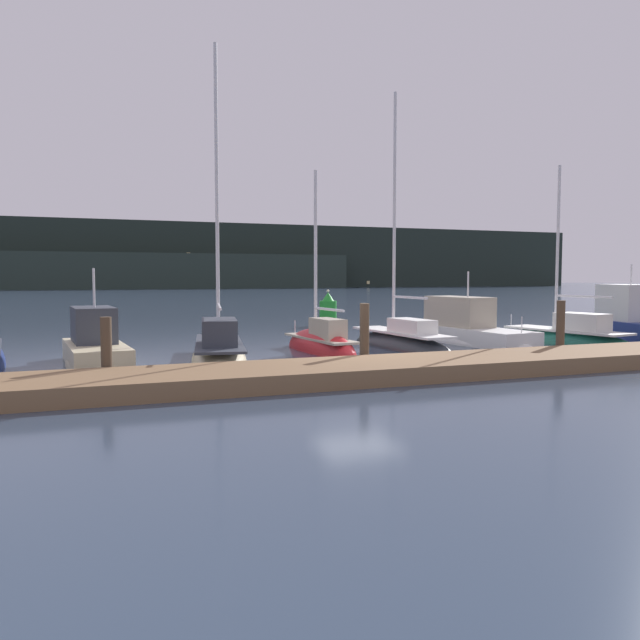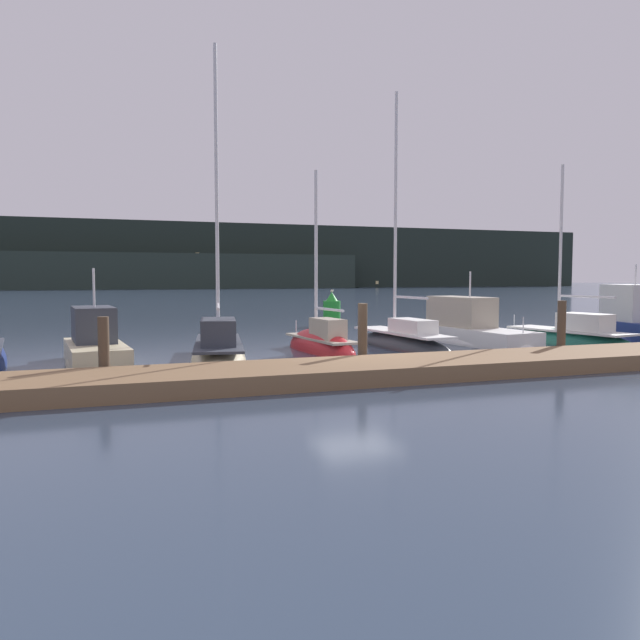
# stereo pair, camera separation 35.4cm
# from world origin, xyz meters

# --- Properties ---
(ground_plane) EXTENTS (400.00, 400.00, 0.00)m
(ground_plane) POSITION_xyz_m (0.00, 0.00, 0.00)
(ground_plane) COLOR #2D3D51
(dock) EXTENTS (35.10, 2.80, 0.45)m
(dock) POSITION_xyz_m (0.00, -2.19, 0.23)
(dock) COLOR brown
(dock) RESTS_ON ground
(mooring_pile_1) EXTENTS (0.28, 0.28, 1.70)m
(mooring_pile_1) POSITION_xyz_m (-7.21, -0.54, 0.85)
(mooring_pile_1) COLOR #4C3D2D
(mooring_pile_1) RESTS_ON ground
(mooring_pile_2) EXTENTS (0.28, 0.28, 1.94)m
(mooring_pile_2) POSITION_xyz_m (0.00, -0.54, 0.97)
(mooring_pile_2) COLOR #4C3D2D
(mooring_pile_2) RESTS_ON ground
(mooring_pile_3) EXTENTS (0.28, 0.28, 1.92)m
(mooring_pile_3) POSITION_xyz_m (7.21, -0.54, 0.96)
(mooring_pile_3) COLOR #4C3D2D
(mooring_pile_3) RESTS_ON ground
(motorboat_berth_3) EXTENTS (2.24, 5.19, 3.48)m
(motorboat_berth_3) POSITION_xyz_m (-7.44, 3.07, 0.32)
(motorboat_berth_3) COLOR beige
(motorboat_berth_3) RESTS_ON ground
(sailboat_berth_4) EXTENTS (2.92, 6.96, 10.87)m
(sailboat_berth_4) POSITION_xyz_m (-3.66, 2.82, 0.19)
(sailboat_berth_4) COLOR beige
(sailboat_berth_4) RESTS_ON ground
(sailboat_berth_5) EXTENTS (1.69, 5.13, 7.39)m
(sailboat_berth_5) POSITION_xyz_m (0.24, 3.77, 0.11)
(sailboat_berth_5) COLOR red
(sailboat_berth_5) RESTS_ON ground
(sailboat_berth_6) EXTENTS (1.99, 6.55, 10.30)m
(sailboat_berth_6) POSITION_xyz_m (3.58, 3.91, 0.15)
(sailboat_berth_6) COLOR #2D3338
(sailboat_berth_6) RESTS_ON ground
(motorboat_berth_7) EXTENTS (2.73, 7.05, 3.52)m
(motorboat_berth_7) POSITION_xyz_m (6.96, 4.53, 0.31)
(motorboat_berth_7) COLOR white
(motorboat_berth_7) RESTS_ON ground
(sailboat_berth_8) EXTENTS (2.89, 6.38, 7.84)m
(sailboat_berth_8) POSITION_xyz_m (10.55, 2.83, 0.14)
(sailboat_berth_8) COLOR #195647
(sailboat_berth_8) RESTS_ON ground
(motorboat_berth_9) EXTENTS (2.73, 5.48, 3.78)m
(motorboat_berth_9) POSITION_xyz_m (14.33, 3.29, 0.46)
(motorboat_berth_9) COLOR navy
(motorboat_berth_9) RESTS_ON ground
(channel_buoy) EXTENTS (1.44, 1.44, 1.99)m
(channel_buoy) POSITION_xyz_m (4.92, 15.12, 0.74)
(channel_buoy) COLOR green
(channel_buoy) RESTS_ON ground
(hillside_backdrop) EXTENTS (240.00, 23.00, 15.16)m
(hillside_backdrop) POSITION_xyz_m (-3.54, 132.77, 6.98)
(hillside_backdrop) COLOR #1E2823
(hillside_backdrop) RESTS_ON ground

